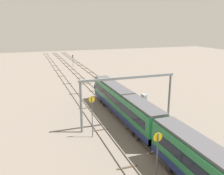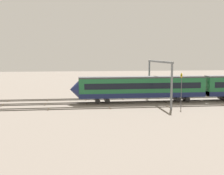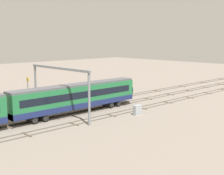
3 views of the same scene
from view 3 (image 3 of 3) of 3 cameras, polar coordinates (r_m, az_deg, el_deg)
The scene contains 7 objects.
ground_plane at distance 57.40m, azimuth -0.89°, elevation -3.58°, with size 211.65×211.65×0.00m, color slate.
track_near_foreground at distance 53.92m, azimuth 2.71°, elevation -4.33°, with size 195.65×2.40×0.16m.
track_with_train at distance 57.38m, azimuth -0.89°, elevation -3.51°, with size 195.65×2.40×0.16m.
track_middle at distance 61.05m, azimuth -4.06°, elevation -2.77°, with size 195.65×2.40×0.16m.
overhead_gantry at distance 50.51m, azimuth -9.51°, elevation 1.33°, with size 0.40×15.40×7.92m.
speed_sign_near_foreground at distance 55.12m, azimuth -14.93°, elevation -0.46°, with size 0.14×0.83×5.99m.
relay_cabinet at distance 51.92m, azimuth 4.60°, elevation -4.05°, with size 1.55×0.67×1.60m.
Camera 3 is at (-37.96, -41.21, 12.45)m, focal length 50.63 mm.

